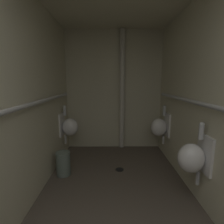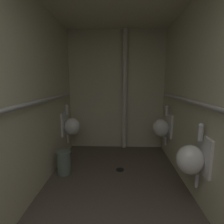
{
  "view_description": "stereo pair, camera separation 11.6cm",
  "coord_description": "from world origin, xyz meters",
  "px_view_note": "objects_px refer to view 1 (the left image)",
  "views": [
    {
      "loc": [
        -0.07,
        0.13,
        1.48
      ],
      "look_at": [
        -0.05,
        2.65,
        1.02
      ],
      "focal_mm": 27.53,
      "sensor_mm": 36.0,
      "label": 1
    },
    {
      "loc": [
        0.04,
        0.13,
        1.48
      ],
      "look_at": [
        -0.05,
        2.65,
        1.02
      ],
      "focal_mm": 27.53,
      "sensor_mm": 36.0,
      "label": 2
    }
  ],
  "objects_px": {
    "waste_bin": "(63,163)",
    "standpipe_back_wall": "(122,91)",
    "urinal_right_far": "(160,127)",
    "urinal_right_mid": "(193,157)",
    "floor_drain": "(120,169)",
    "urinal_left_mid": "(69,126)"
  },
  "relations": [
    {
      "from": "urinal_right_mid",
      "to": "standpipe_back_wall",
      "type": "bearing_deg",
      "value": 111.05
    },
    {
      "from": "urinal_right_mid",
      "to": "standpipe_back_wall",
      "type": "xyz_separation_m",
      "value": [
        -0.7,
        1.82,
        0.64
      ]
    },
    {
      "from": "urinal_right_mid",
      "to": "floor_drain",
      "type": "distance_m",
      "value": 1.32
    },
    {
      "from": "waste_bin",
      "to": "standpipe_back_wall",
      "type": "bearing_deg",
      "value": 47.99
    },
    {
      "from": "urinal_right_far",
      "to": "standpipe_back_wall",
      "type": "distance_m",
      "value": 1.07
    },
    {
      "from": "floor_drain",
      "to": "waste_bin",
      "type": "xyz_separation_m",
      "value": [
        -0.9,
        -0.14,
        0.18
      ]
    },
    {
      "from": "standpipe_back_wall",
      "to": "floor_drain",
      "type": "height_order",
      "value": "standpipe_back_wall"
    },
    {
      "from": "urinal_left_mid",
      "to": "floor_drain",
      "type": "xyz_separation_m",
      "value": [
        0.95,
        -0.52,
        -0.62
      ]
    },
    {
      "from": "standpipe_back_wall",
      "to": "floor_drain",
      "type": "relative_size",
      "value": 17.71
    },
    {
      "from": "floor_drain",
      "to": "standpipe_back_wall",
      "type": "bearing_deg",
      "value": 84.47
    },
    {
      "from": "urinal_left_mid",
      "to": "urinal_right_mid",
      "type": "height_order",
      "value": "same"
    },
    {
      "from": "standpipe_back_wall",
      "to": "floor_drain",
      "type": "distance_m",
      "value": 1.59
    },
    {
      "from": "waste_bin",
      "to": "urinal_right_far",
      "type": "bearing_deg",
      "value": 20.21
    },
    {
      "from": "urinal_left_mid",
      "to": "waste_bin",
      "type": "xyz_separation_m",
      "value": [
        0.05,
        -0.66,
        -0.43
      ]
    },
    {
      "from": "urinal_right_mid",
      "to": "waste_bin",
      "type": "relative_size",
      "value": 2.0
    },
    {
      "from": "urinal_right_mid",
      "to": "urinal_right_far",
      "type": "height_order",
      "value": "same"
    },
    {
      "from": "standpipe_back_wall",
      "to": "waste_bin",
      "type": "distance_m",
      "value": 1.84
    },
    {
      "from": "standpipe_back_wall",
      "to": "urinal_right_far",
      "type": "bearing_deg",
      "value": -34.64
    },
    {
      "from": "floor_drain",
      "to": "urinal_left_mid",
      "type": "bearing_deg",
      "value": 151.51
    },
    {
      "from": "urinal_right_far",
      "to": "floor_drain",
      "type": "xyz_separation_m",
      "value": [
        -0.79,
        -0.48,
        -0.62
      ]
    },
    {
      "from": "urinal_right_far",
      "to": "urinal_right_mid",
      "type": "bearing_deg",
      "value": -90.0
    },
    {
      "from": "urinal_left_mid",
      "to": "standpipe_back_wall",
      "type": "height_order",
      "value": "standpipe_back_wall"
    }
  ]
}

